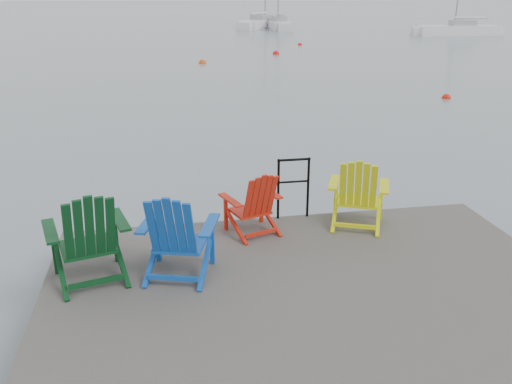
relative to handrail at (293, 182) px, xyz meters
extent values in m
plane|color=slate|center=(-0.25, -2.45, -1.04)|extent=(400.00, 400.00, 0.00)
cube|color=#312E2C|center=(-0.25, -2.45, -0.64)|extent=(6.00, 5.00, 0.20)
cylinder|color=black|center=(-2.95, -0.25, -1.34)|extent=(0.26, 0.26, 1.20)
cylinder|color=black|center=(-0.25, -0.25, -1.34)|extent=(0.26, 0.26, 1.20)
cylinder|color=black|center=(2.45, -0.25, -1.34)|extent=(0.26, 0.26, 1.20)
cylinder|color=black|center=(-0.22, 0.00, -0.09)|extent=(0.04, 0.04, 0.90)
cylinder|color=black|center=(0.22, 0.00, -0.09)|extent=(0.04, 0.04, 0.90)
cylinder|color=black|center=(0.00, 0.00, 0.34)|extent=(0.48, 0.04, 0.04)
cylinder|color=black|center=(0.00, 0.00, 0.01)|extent=(0.44, 0.03, 0.03)
cube|color=#093616|center=(-2.73, -1.26, -0.18)|extent=(0.71, 0.66, 0.04)
cube|color=#093616|center=(-3.13, -1.13, -0.23)|extent=(0.07, 0.07, 0.63)
cube|color=#093616|center=(-2.45, -0.95, -0.23)|extent=(0.07, 0.07, 0.63)
cube|color=#093616|center=(-3.09, -1.37, 0.10)|extent=(0.30, 0.69, 0.03)
cube|color=#093616|center=(-2.36, -1.18, 0.10)|extent=(0.30, 0.69, 0.03)
cube|color=#093616|center=(-2.64, -1.61, 0.20)|extent=(0.61, 0.42, 0.77)
cube|color=#104AAA|center=(-1.68, -1.33, -0.20)|extent=(0.69, 0.64, 0.04)
cube|color=#104AAA|center=(-1.94, -1.03, -0.24)|extent=(0.07, 0.07, 0.60)
cube|color=#104AAA|center=(-1.30, -1.22, -0.24)|extent=(0.07, 0.07, 0.60)
cube|color=#104AAA|center=(-2.03, -1.24, 0.07)|extent=(0.31, 0.66, 0.03)
cube|color=#104AAA|center=(-1.34, -1.45, 0.07)|extent=(0.31, 0.66, 0.03)
cube|color=#104AAA|center=(-1.78, -1.66, 0.16)|extent=(0.58, 0.41, 0.73)
cube|color=red|center=(-0.69, -0.35, -0.25)|extent=(0.59, 0.55, 0.04)
cube|color=red|center=(-1.02, -0.27, -0.29)|extent=(0.06, 0.06, 0.50)
cube|color=red|center=(-0.48, -0.09, -0.29)|extent=(0.06, 0.06, 0.50)
cube|color=red|center=(-0.97, -0.46, -0.03)|extent=(0.28, 0.55, 0.02)
cube|color=red|center=(-0.40, -0.27, -0.03)|extent=(0.28, 0.55, 0.02)
cube|color=red|center=(-0.60, -0.62, 0.05)|extent=(0.49, 0.36, 0.61)
cube|color=#DCE20C|center=(0.85, -0.35, -0.21)|extent=(0.69, 0.66, 0.04)
cube|color=#DCE20C|center=(0.64, -0.04, -0.26)|extent=(0.07, 0.07, 0.57)
cube|color=#DCE20C|center=(1.23, -0.29, -0.26)|extent=(0.07, 0.07, 0.57)
cube|color=#DCE20C|center=(0.53, -0.23, 0.05)|extent=(0.35, 0.62, 0.03)
cube|color=#DCE20C|center=(1.16, -0.50, 0.05)|extent=(0.35, 0.62, 0.03)
cube|color=#DCE20C|center=(0.72, -0.66, 0.13)|extent=(0.56, 0.44, 0.70)
cube|color=silver|center=(10.19, 47.36, -0.79)|extent=(2.25, 7.23, 1.10)
cube|color=#9E9EA3|center=(10.17, 47.01, -0.09)|extent=(1.42, 2.21, 0.55)
cube|color=white|center=(9.17, 49.95, -0.79)|extent=(6.47, 7.75, 1.10)
cube|color=#9E9EA3|center=(8.93, 49.62, -0.09)|extent=(2.62, 2.82, 0.55)
cube|color=white|center=(23.49, 36.94, -0.79)|extent=(6.83, 2.54, 1.10)
cube|color=#9E9EA3|center=(23.82, 36.90, -0.09)|extent=(2.13, 1.45, 0.55)
sphere|color=red|center=(8.26, 10.63, -1.04)|extent=(0.32, 0.32, 0.32)
sphere|color=#E0480D|center=(0.53, 21.99, -1.04)|extent=(0.40, 0.40, 0.40)
sphere|color=red|center=(5.25, 25.51, -1.04)|extent=(0.41, 0.41, 0.41)
sphere|color=red|center=(8.13, 30.89, -1.04)|extent=(0.32, 0.32, 0.32)
camera|label=1|loc=(-1.82, -7.10, 2.59)|focal=38.00mm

